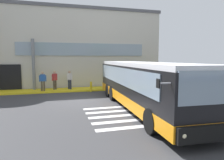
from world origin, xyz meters
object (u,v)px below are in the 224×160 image
(bus_main_foreground, at_px, (142,86))
(passenger_at_curb_edge, at_px, (70,79))
(entry_support_column, at_px, (34,64))
(passenger_near_column, at_px, (43,80))
(passenger_by_doorway, at_px, (55,79))
(safety_bollard_yellow, at_px, (91,87))

(bus_main_foreground, bearing_deg, passenger_at_curb_edge, 115.38)
(entry_support_column, height_order, bus_main_foreground, entry_support_column)
(passenger_near_column, distance_m, passenger_by_doorway, 1.12)
(passenger_near_column, height_order, passenger_by_doorway, same)
(passenger_near_column, height_order, passenger_at_curb_edge, same)
(passenger_near_column, bearing_deg, passenger_by_doorway, 29.18)
(entry_support_column, bearing_deg, passenger_by_doorway, -17.93)
(passenger_at_curb_edge, bearing_deg, bus_main_foreground, -64.62)
(bus_main_foreground, height_order, passenger_at_curb_edge, bus_main_foreground)
(passenger_near_column, bearing_deg, passenger_at_curb_edge, 10.63)
(passenger_near_column, distance_m, passenger_at_curb_edge, 2.32)
(passenger_by_doorway, height_order, passenger_at_curb_edge, same)
(bus_main_foreground, distance_m, safety_bollard_yellow, 6.94)
(bus_main_foreground, xyz_separation_m, safety_bollard_yellow, (-1.90, 6.61, -0.89))
(passenger_near_column, bearing_deg, safety_bollard_yellow, -9.57)
(passenger_at_curb_edge, bearing_deg, passenger_near_column, -169.37)
(passenger_at_curb_edge, xyz_separation_m, safety_bollard_yellow, (1.76, -1.11, -0.63))
(bus_main_foreground, bearing_deg, entry_support_column, 128.73)
(passenger_by_doorway, relative_size, passenger_at_curb_edge, 1.00)
(bus_main_foreground, distance_m, passenger_by_doorway, 9.29)
(passenger_near_column, xyz_separation_m, safety_bollard_yellow, (4.04, -0.68, -0.66))
(passenger_at_curb_edge, bearing_deg, entry_support_column, 167.39)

